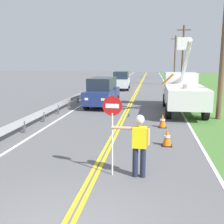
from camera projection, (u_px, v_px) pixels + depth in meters
centerline_yellow_left at (133, 97)px, 24.38m from camera, size 0.11×110.00×0.01m
centerline_yellow_right at (135, 97)px, 24.35m from camera, size 0.11×110.00×0.01m
edge_line_right at (174, 98)px, 23.84m from camera, size 0.12×110.00×0.01m
edge_line_left at (95, 97)px, 24.89m from camera, size 0.12×110.00×0.01m
flagger_worker at (139, 142)px, 7.46m from camera, size 1.09×0.26×1.83m
stop_sign_paddle at (112, 118)px, 7.47m from camera, size 0.56×0.04×2.33m
utility_bucket_truck at (183, 90)px, 17.44m from camera, size 2.70×6.82×4.82m
oncoming_suv_nearest at (102, 92)px, 19.34m from camera, size 2.05×4.66×2.10m
oncoming_suv_second at (121, 80)px, 30.99m from camera, size 2.06×4.67×2.10m
utility_pole_near at (224, 42)px, 14.47m from camera, size 1.80×0.28×8.24m
utility_pole_mid at (183, 55)px, 35.42m from camera, size 1.80×0.28×7.91m
utility_pole_far at (175, 56)px, 49.24m from camera, size 1.80×0.28×7.88m
traffic_cone_lead at (167, 137)px, 10.39m from camera, size 0.40×0.40×0.70m
traffic_cone_mid at (163, 121)px, 13.28m from camera, size 0.40×0.40×0.70m
guardrail_left_shoulder at (74, 98)px, 20.01m from camera, size 0.10×32.00×0.71m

